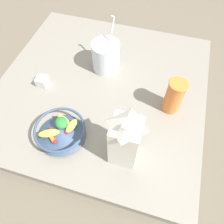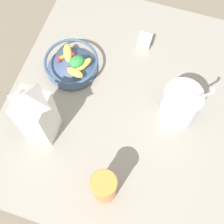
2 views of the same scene
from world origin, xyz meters
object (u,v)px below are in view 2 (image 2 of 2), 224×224
Objects in this scene: milk_carton at (36,114)px; yogurt_tub at (180,104)px; spice_jar at (145,41)px; fruit_bowl at (72,64)px; drinking_cup at (104,187)px.

yogurt_tub is at bearing 115.51° from milk_carton.
yogurt_tub is 0.31m from spice_jar.
fruit_bowl is at bearing 178.00° from milk_carton.
drinking_cup is at bearing 3.29° from spice_jar.
fruit_bowl is at bearing -49.11° from spice_jar.
drinking_cup is at bearing 33.22° from fruit_bowl.
milk_carton is at bearing -64.49° from yogurt_tub.
milk_carton is 0.45m from yogurt_tub.
milk_carton is 1.11× the size of yogurt_tub.
yogurt_tub is (-0.19, 0.40, -0.06)m from milk_carton.
milk_carton is 5.58× the size of spice_jar.
yogurt_tub is at bearing 155.61° from drinking_cup.
yogurt_tub is 1.53× the size of drinking_cup.
yogurt_tub is (0.05, 0.39, 0.04)m from fruit_bowl.
fruit_bowl is at bearing -146.78° from drinking_cup.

